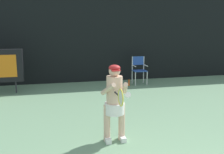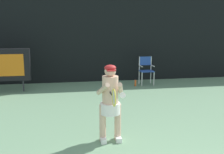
% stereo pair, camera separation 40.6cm
% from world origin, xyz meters
% --- Properties ---
extents(backdrop_screen, '(18.00, 0.12, 3.66)m').
position_xyz_m(backdrop_screen, '(0.00, 8.50, 1.81)').
color(backdrop_screen, black).
rests_on(backdrop_screen, ground).
extents(umpire_chair, '(0.52, 0.44, 1.08)m').
position_xyz_m(umpire_chair, '(1.63, 7.57, 0.62)').
color(umpire_chair, white).
rests_on(umpire_chair, ground).
extents(water_bottle, '(0.07, 0.07, 0.27)m').
position_xyz_m(water_bottle, '(1.14, 7.31, 0.12)').
color(water_bottle, '#DF5C22').
rests_on(water_bottle, ground).
extents(tennis_player, '(0.53, 0.61, 1.52)m').
position_xyz_m(tennis_player, '(-0.60, 2.66, 0.84)').
color(tennis_player, white).
rests_on(tennis_player, ground).
extents(tennis_racket, '(0.03, 0.60, 0.31)m').
position_xyz_m(tennis_racket, '(-0.62, 2.16, 1.02)').
color(tennis_racket, black).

